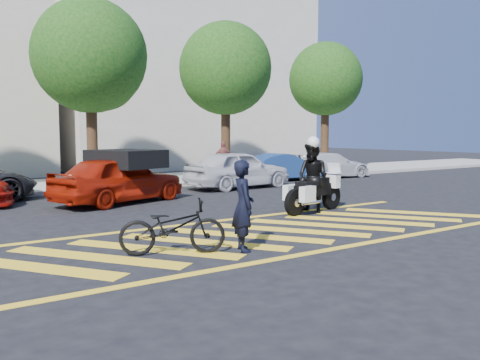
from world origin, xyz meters
TOP-DOWN VIEW (x-y plane):
  - ground at (0.00, 0.00)m, footprint 90.00×90.00m
  - sidewalk at (0.00, 12.00)m, footprint 60.00×5.00m
  - crosswalk at (-0.04, 0.00)m, footprint 12.33×4.00m
  - building_right at (9.00, 21.00)m, footprint 16.00×8.00m
  - tree_center at (0.13, 12.06)m, footprint 4.60×4.60m
  - tree_right at (6.63, 12.06)m, footprint 4.40×4.40m
  - tree_far_right at (13.13, 12.06)m, footprint 4.00×4.00m
  - officer_bike at (-1.46, -1.06)m, footprint 0.58×0.71m
  - bicycle at (-2.67, -0.57)m, footprint 2.00×1.37m
  - police_motorcycle at (2.67, 1.58)m, footprint 2.35×0.95m
  - officer_moto at (2.65, 1.59)m, footprint 0.90×1.06m
  - red_convertible at (-1.03, 6.35)m, footprint 4.69×3.11m
  - parked_mid_right at (4.39, 7.80)m, footprint 4.49×2.07m
  - parked_right at (7.81, 9.20)m, footprint 3.89×1.80m
  - parked_far_right at (10.70, 9.20)m, footprint 4.34×2.13m
  - pedestrian_right at (5.97, 11.37)m, footprint 1.03×0.71m

SIDE VIEW (x-z plane):
  - ground at x=0.00m, z-range 0.00..0.00m
  - crosswalk at x=-0.04m, z-range 0.00..0.01m
  - sidewalk at x=0.00m, z-range 0.00..0.15m
  - bicycle at x=-2.67m, z-range 0.00..0.99m
  - police_motorcycle at x=2.67m, z-range 0.05..1.09m
  - parked_far_right at x=10.70m, z-range 0.00..1.21m
  - parked_right at x=7.81m, z-range 0.00..1.24m
  - red_convertible at x=-1.03m, z-range 0.00..1.48m
  - parked_mid_right at x=4.39m, z-range 0.00..1.49m
  - officer_bike at x=-1.46m, z-range 0.00..1.68m
  - officer_moto at x=2.65m, z-range 0.00..1.92m
  - pedestrian_right at x=5.97m, z-range 0.15..1.77m
  - tree_far_right at x=13.13m, z-range 1.39..8.49m
  - tree_right at x=6.63m, z-range 1.34..8.75m
  - tree_center at x=0.13m, z-range 1.31..8.88m
  - building_right at x=9.00m, z-range 0.00..11.00m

